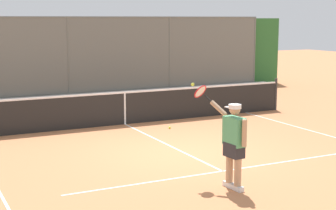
% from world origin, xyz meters
% --- Properties ---
extents(ground_plane, '(60.00, 60.00, 0.00)m').
position_xyz_m(ground_plane, '(0.00, 0.00, 0.00)').
color(ground_plane, '#C67A4C').
extents(court_line_markings, '(8.53, 9.65, 0.01)m').
position_xyz_m(court_line_markings, '(0.00, 1.94, 0.00)').
color(court_line_markings, white).
rests_on(court_line_markings, ground).
extents(fence_backdrop, '(20.46, 1.37, 3.12)m').
position_xyz_m(fence_backdrop, '(0.00, -10.16, 1.51)').
color(fence_backdrop, slate).
rests_on(fence_backdrop, ground).
extents(tennis_net, '(10.96, 0.09, 1.07)m').
position_xyz_m(tennis_net, '(0.00, -3.70, 0.49)').
color(tennis_net, '#2D2D2D').
rests_on(tennis_net, ground).
extents(tennis_player, '(0.54, 1.31, 1.85)m').
position_xyz_m(tennis_player, '(0.42, 2.59, 0.90)').
color(tennis_player, silver).
rests_on(tennis_player, ground).
extents(tennis_ball_near_baseline, '(0.07, 0.07, 0.07)m').
position_xyz_m(tennis_ball_near_baseline, '(-0.89, -2.55, 0.03)').
color(tennis_ball_near_baseline, '#D6E042').
rests_on(tennis_ball_near_baseline, ground).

